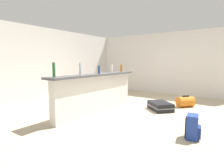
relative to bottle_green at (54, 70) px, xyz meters
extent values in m
cube|color=#BCAD8E|center=(2.05, -0.50, -1.19)|extent=(13.00, 13.00, 0.05)
cube|color=silver|center=(2.05, 2.55, 0.09)|extent=(6.60, 0.10, 2.50)
cube|color=silver|center=(5.10, -0.20, 0.09)|extent=(0.10, 6.00, 2.50)
cube|color=silver|center=(1.25, -0.09, -0.68)|extent=(2.80, 0.20, 0.96)
cube|color=#4C4C51|center=(1.25, -0.09, -0.17)|extent=(2.96, 0.40, 0.05)
cylinder|color=#2D6B38|center=(0.00, 0.00, 0.00)|extent=(0.06, 0.06, 0.30)
cylinder|color=silver|center=(0.67, -0.09, -0.01)|extent=(0.06, 0.06, 0.28)
cylinder|color=#284C89|center=(1.28, -0.14, -0.04)|extent=(0.06, 0.06, 0.21)
cylinder|color=silver|center=(1.89, -0.11, -0.03)|extent=(0.06, 0.06, 0.23)
cylinder|color=#9E661E|center=(2.48, -0.05, -0.04)|extent=(0.07, 0.07, 0.22)
cube|color=#4C331E|center=(3.29, 1.15, -0.44)|extent=(1.10, 0.80, 0.04)
cylinder|color=#4C331E|center=(2.80, 0.81, -0.81)|extent=(0.06, 0.06, 0.70)
cylinder|color=#4C331E|center=(3.78, 0.81, -0.81)|extent=(0.06, 0.06, 0.70)
cylinder|color=#4C331E|center=(2.80, 1.49, -0.81)|extent=(0.06, 0.06, 0.70)
cylinder|color=#4C331E|center=(3.78, 1.49, -0.81)|extent=(0.06, 0.06, 0.70)
cube|color=#4C331E|center=(3.26, 0.55, -0.73)|extent=(0.44, 0.44, 0.04)
cube|color=#4C331E|center=(3.24, 0.73, -0.47)|extent=(0.40, 0.08, 0.48)
cylinder|color=#4C331E|center=(3.12, 0.37, -0.96)|extent=(0.04, 0.04, 0.41)
cylinder|color=#4C331E|center=(3.44, 0.41, -0.96)|extent=(0.04, 0.04, 0.41)
cylinder|color=#4C331E|center=(3.08, 0.69, -0.96)|extent=(0.04, 0.04, 0.41)
cylinder|color=#4C331E|center=(3.40, 0.72, -0.96)|extent=(0.04, 0.04, 0.41)
cube|color=black|center=(2.41, -1.38, -1.05)|extent=(0.81, 0.83, 0.22)
cube|color=gray|center=(2.41, -1.38, -1.05)|extent=(0.83, 0.84, 0.02)
cube|color=#2D2D33|center=(2.68, -1.07, -1.05)|extent=(0.23, 0.22, 0.02)
cube|color=#233D93|center=(0.92, -2.52, -0.95)|extent=(0.31, 0.23, 0.42)
cube|color=navy|center=(0.94, -2.63, -1.03)|extent=(0.23, 0.10, 0.19)
cube|color=black|center=(0.83, -2.44, -0.97)|extent=(0.04, 0.03, 0.36)
cube|color=black|center=(0.97, -2.41, -0.97)|extent=(0.04, 0.03, 0.36)
cylinder|color=orange|center=(3.19, -1.85, -1.01)|extent=(0.56, 0.54, 0.30)
cube|color=black|center=(3.19, -1.85, -0.84)|extent=(0.17, 0.15, 0.04)
camera|label=1|loc=(-2.36, -3.18, 0.16)|focal=29.30mm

